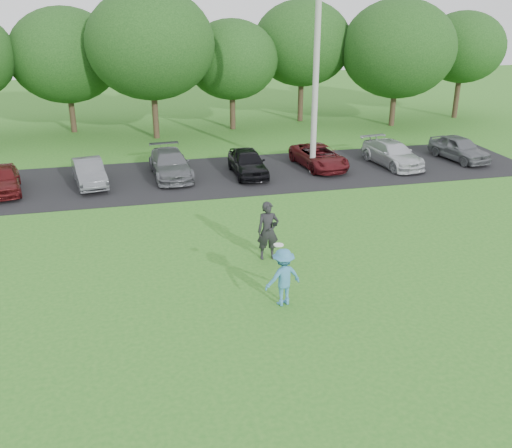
{
  "coord_description": "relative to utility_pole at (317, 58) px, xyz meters",
  "views": [
    {
      "loc": [
        -3.87,
        -13.08,
        8.23
      ],
      "look_at": [
        0.0,
        3.5,
        1.3
      ],
      "focal_mm": 40.0,
      "sensor_mm": 36.0,
      "label": 1
    }
  ],
  "objects": [
    {
      "name": "utility_pole",
      "position": [
        0.0,
        0.0,
        0.0
      ],
      "size": [
        0.28,
        0.28,
        10.92
      ],
      "primitive_type": "cylinder",
      "color": "#A09F9B",
      "rests_on": "ground"
    },
    {
      "name": "parked_cars",
      "position": [
        -4.83,
        0.51,
        -4.83
      ],
      "size": [
        28.4,
        4.95,
        1.25
      ],
      "color": "black",
      "rests_on": "parking_lot"
    },
    {
      "name": "camera_bystander",
      "position": [
        -4.52,
        -8.94,
        -4.47
      ],
      "size": [
        0.75,
        0.52,
        1.98
      ],
      "color": "black",
      "rests_on": "ground"
    },
    {
      "name": "frisbee_player",
      "position": [
        -4.85,
        -11.96,
        -4.61
      ],
      "size": [
        1.22,
        0.88,
        1.99
      ],
      "color": "teal",
      "rests_on": "ground"
    },
    {
      "name": "tree_row",
      "position": [
        -3.43,
        10.23,
        -0.55
      ],
      "size": [
        42.39,
        9.85,
        8.64
      ],
      "color": "#38281C",
      "rests_on": "ground"
    },
    {
      "name": "ground",
      "position": [
        -4.94,
        -12.53,
        -5.46
      ],
      "size": [
        100.0,
        100.0,
        0.0
      ],
      "primitive_type": "plane",
      "color": "#2B7020",
      "rests_on": "ground"
    },
    {
      "name": "parking_lot",
      "position": [
        -4.94,
        0.47,
        -5.45
      ],
      "size": [
        32.0,
        6.5,
        0.03
      ],
      "primitive_type": "cube",
      "color": "black",
      "rests_on": "ground"
    }
  ]
}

